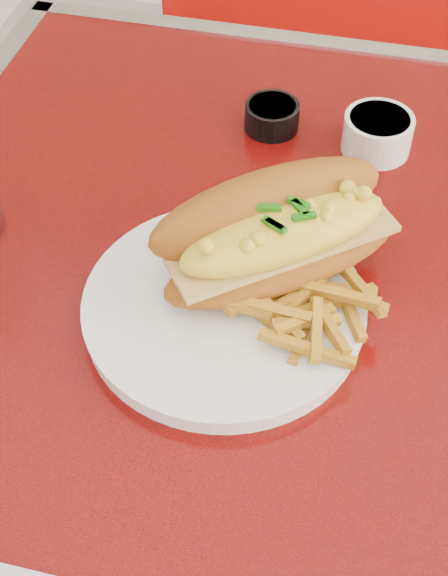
% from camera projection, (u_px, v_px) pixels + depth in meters
% --- Properties ---
extents(ground, '(8.00, 8.00, 0.00)m').
position_uv_depth(ground, '(354.00, 574.00, 1.39)').
color(ground, silver).
rests_on(ground, ground).
extents(diner_table, '(1.23, 0.83, 0.77)m').
position_uv_depth(diner_table, '(418.00, 368.00, 0.93)').
color(diner_table, '#B70D0B').
rests_on(diner_table, ground).
extents(booth_bench_far, '(1.20, 0.51, 0.90)m').
position_uv_depth(booth_bench_far, '(419.00, 154.00, 1.70)').
color(booth_bench_far, '#A6120B').
rests_on(booth_bench_far, ground).
extents(dinner_plate, '(0.34, 0.34, 0.02)m').
position_uv_depth(dinner_plate, '(224.00, 308.00, 0.77)').
color(dinner_plate, white).
rests_on(dinner_plate, diner_table).
extents(mac_hoagie, '(0.27, 0.24, 0.11)m').
position_uv_depth(mac_hoagie, '(277.00, 232.00, 0.76)').
color(mac_hoagie, '#995718').
rests_on(mac_hoagie, dinner_plate).
extents(fries_pile, '(0.15, 0.14, 0.04)m').
position_uv_depth(fries_pile, '(295.00, 299.00, 0.74)').
color(fries_pile, gold).
rests_on(fries_pile, dinner_plate).
extents(fork, '(0.08, 0.16, 0.00)m').
position_uv_depth(fork, '(290.00, 294.00, 0.77)').
color(fork, silver).
rests_on(fork, dinner_plate).
extents(gravy_ramekin, '(0.10, 0.10, 0.04)m').
position_uv_depth(gravy_ramekin, '(378.00, 133.00, 0.93)').
color(gravy_ramekin, white).
rests_on(gravy_ramekin, diner_table).
extents(sauce_cup_left, '(0.07, 0.07, 0.03)m').
position_uv_depth(sauce_cup_left, '(272.00, 115.00, 0.96)').
color(sauce_cup_left, black).
rests_on(sauce_cup_left, diner_table).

